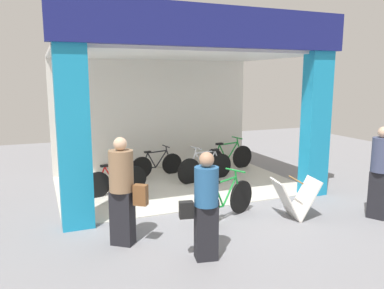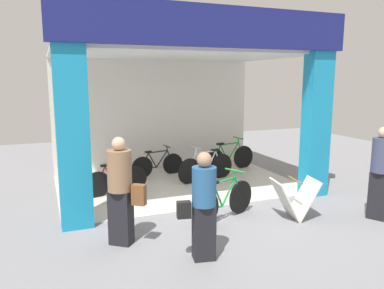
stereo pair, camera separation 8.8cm
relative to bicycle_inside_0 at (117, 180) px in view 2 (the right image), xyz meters
The scene contains 11 objects.
ground_plane 2.26m from the bicycle_inside_0, 46.56° to the right, with size 19.21×19.21×0.00m, color gray.
shop_facade 2.33m from the bicycle_inside_0, ahead, with size 5.81×4.03×3.87m.
bicycle_inside_0 is the anchor object (origin of this frame).
bicycle_inside_1 2.32m from the bicycle_inside_0, ahead, with size 1.62×0.50×0.91m.
bicycle_inside_2 3.52m from the bicycle_inside_0, 17.72° to the left, with size 1.66×0.46×0.92m.
bicycle_inside_3 1.78m from the bicycle_inside_0, 42.61° to the left, with size 1.44×0.40×0.80m.
bicycle_parked_0 2.75m from the bicycle_inside_0, 56.10° to the right, with size 1.51×0.69×0.90m.
sandwich_board_sign 3.87m from the bicycle_inside_0, 43.83° to the right, with size 0.90×0.70×0.75m.
pedestrian_0 2.70m from the bicycle_inside_0, 98.73° to the right, with size 0.63×0.57×1.70m.
pedestrian_1 3.62m from the bicycle_inside_0, 80.75° to the right, with size 0.59×0.40×1.57m.
pedestrian_2 5.37m from the bicycle_inside_0, 37.87° to the right, with size 0.47×0.60×1.72m.
Camera 2 is at (-3.00, -6.63, 2.58)m, focal length 35.54 mm.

